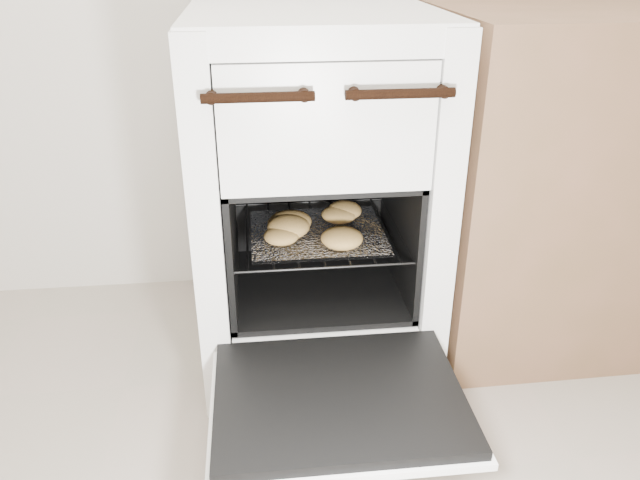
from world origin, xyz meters
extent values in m
cube|color=white|center=(0.16, 1.20, 0.43)|extent=(0.56, 0.59, 0.85)
cylinder|color=black|center=(0.03, 0.89, 0.74)|extent=(0.20, 0.02, 0.02)
cylinder|color=black|center=(0.29, 0.89, 0.74)|extent=(0.20, 0.02, 0.02)
cube|color=black|center=(0.16, 0.72, 0.19)|extent=(0.48, 0.37, 0.02)
cube|color=white|center=(0.16, 0.72, 0.18)|extent=(0.50, 0.39, 0.01)
cylinder|color=black|center=(-0.04, 1.13, 0.36)|extent=(0.01, 0.39, 0.01)
cylinder|color=black|center=(0.36, 1.13, 0.36)|extent=(0.01, 0.39, 0.01)
cylinder|color=black|center=(0.16, 0.94, 0.36)|extent=(0.40, 0.01, 0.01)
cylinder|color=black|center=(0.16, 1.31, 0.36)|extent=(0.40, 0.01, 0.01)
cylinder|color=black|center=(-0.01, 1.13, 0.36)|extent=(0.01, 0.37, 0.01)
cylinder|color=black|center=(0.05, 1.13, 0.36)|extent=(0.01, 0.37, 0.01)
cylinder|color=black|center=(0.10, 1.13, 0.36)|extent=(0.01, 0.37, 0.01)
cylinder|color=black|center=(0.16, 1.13, 0.36)|extent=(0.01, 0.37, 0.01)
cylinder|color=black|center=(0.21, 1.13, 0.36)|extent=(0.01, 0.37, 0.01)
cylinder|color=black|center=(0.27, 1.13, 0.36)|extent=(0.01, 0.37, 0.01)
cylinder|color=black|center=(0.32, 1.13, 0.36)|extent=(0.01, 0.37, 0.01)
cube|color=white|center=(0.16, 1.11, 0.36)|extent=(0.32, 0.28, 0.01)
ellipsoid|color=tan|center=(0.07, 1.06, 0.39)|extent=(0.11, 0.11, 0.04)
ellipsoid|color=tan|center=(0.22, 1.16, 0.39)|extent=(0.12, 0.12, 0.04)
ellipsoid|color=tan|center=(0.09, 1.12, 0.39)|extent=(0.14, 0.14, 0.05)
ellipsoid|color=tan|center=(0.23, 1.18, 0.39)|extent=(0.11, 0.11, 0.04)
ellipsoid|color=tan|center=(0.20, 1.02, 0.39)|extent=(0.13, 0.13, 0.04)
ellipsoid|color=tan|center=(0.08, 1.12, 0.39)|extent=(0.11, 0.11, 0.04)
ellipsoid|color=tan|center=(0.09, 1.09, 0.39)|extent=(0.10, 0.10, 0.05)
cube|color=brown|center=(0.89, 1.23, 0.43)|extent=(0.86, 0.58, 0.85)
camera|label=1|loc=(0.01, -0.23, 1.00)|focal=35.00mm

